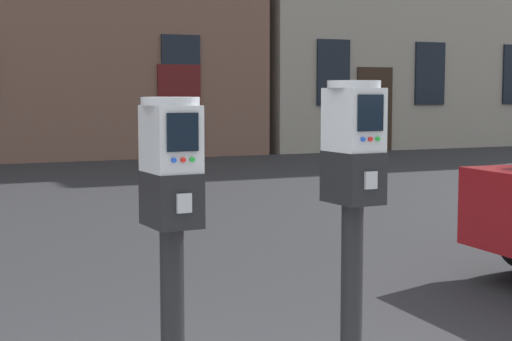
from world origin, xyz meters
TOP-DOWN VIEW (x-y plane):
  - parking_meter_near_kerb at (-0.15, -0.16)m, footprint 0.23×0.26m
  - parking_meter_twin_adjacent at (0.63, -0.16)m, footprint 0.23×0.26m

SIDE VIEW (x-z plane):
  - parking_meter_near_kerb at x=-0.15m, z-range 0.39..1.74m
  - parking_meter_twin_adjacent at x=0.63m, z-range 0.41..1.81m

